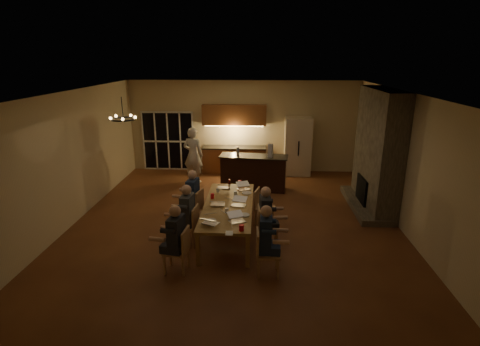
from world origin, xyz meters
The scene contains 44 objects.
floor centered at (0.00, 0.00, 0.00)m, with size 9.00×9.00×0.00m, color brown.
back_wall centered at (0.00, 4.52, 1.60)m, with size 8.00×0.04×3.20m, color tan.
left_wall centered at (-4.02, 0.00, 1.60)m, with size 0.04×9.00×3.20m, color tan.
right_wall centered at (4.02, 0.00, 1.60)m, with size 0.04×9.00×3.20m, color tan.
ceiling centered at (0.00, 0.00, 3.22)m, with size 8.00×9.00×0.04m, color white.
french_doors centered at (-2.70, 4.47, 1.05)m, with size 1.86×0.08×2.10m, color black.
fireplace centered at (3.70, 1.20, 1.60)m, with size 0.58×2.50×3.20m, color #5F584B.
kitchenette centered at (-0.30, 4.20, 1.20)m, with size 2.24×0.68×2.40m, color brown, non-canonical shape.
refrigerator centered at (1.90, 4.15, 1.00)m, with size 0.90×0.68×2.00m, color beige.
dining_table centered at (-0.11, -0.66, 0.38)m, with size 1.10×2.90×0.75m, color #A28040.
bar_island centered at (0.41, 2.48, 0.54)m, with size 2.07×0.68×1.08m, color black.
chair_left_near centered at (-0.98, -2.25, 0.45)m, with size 0.44×0.44×0.89m, color tan, non-canonical shape.
chair_left_mid centered at (-0.98, -1.17, 0.45)m, with size 0.44×0.44×0.89m, color tan, non-canonical shape.
chair_left_far centered at (-1.04, -0.12, 0.45)m, with size 0.44×0.44×0.89m, color tan, non-canonical shape.
chair_right_near centered at (0.77, -2.27, 0.45)m, with size 0.44×0.44×0.89m, color tan, non-canonical shape.
chair_right_mid centered at (0.79, -1.12, 0.45)m, with size 0.44×0.44×0.89m, color tan, non-canonical shape.
chair_right_far centered at (0.73, -0.05, 0.45)m, with size 0.44×0.44×0.89m, color tan, non-canonical shape.
person_left_near centered at (-0.95, -2.29, 0.69)m, with size 0.60×0.60×1.38m, color #21232B, non-canonical shape.
person_right_near centered at (0.72, -2.21, 0.69)m, with size 0.60×0.60×1.38m, color #1C2746, non-canonical shape.
person_left_mid centered at (-0.96, -1.16, 0.69)m, with size 0.60×0.60×1.38m, color #3D4348, non-canonical shape.
person_right_mid centered at (0.72, -1.19, 0.69)m, with size 0.60×0.60×1.38m, color #21232B, non-canonical shape.
person_left_far centered at (-1.02, -0.10, 0.69)m, with size 0.60×0.60×1.38m, color #1C2746, non-canonical shape.
standing_person centered at (-1.56, 3.09, 0.91)m, with size 0.67×0.44×1.83m, color silver.
chandelier centered at (-2.22, -1.05, 2.75)m, with size 0.53×0.53×0.03m, color black.
laptop_a centered at (-0.38, -1.68, 0.86)m, with size 0.32×0.28×0.23m, color silver, non-canonical shape.
laptop_b centered at (0.14, -1.57, 0.86)m, with size 0.32×0.28×0.23m, color silver, non-canonical shape.
laptop_c centered at (-0.35, -0.68, 0.86)m, with size 0.32×0.28×0.23m, color silver, non-canonical shape.
laptop_d centered at (0.12, -0.71, 0.86)m, with size 0.32×0.28×0.23m, color silver, non-canonical shape.
laptop_e centered at (-0.32, 0.45, 0.86)m, with size 0.32×0.28×0.23m, color silver, non-canonical shape.
laptop_f centered at (0.21, 0.34, 0.86)m, with size 0.32×0.28×0.23m, color silver, non-canonical shape.
mug_front centered at (-0.11, -1.12, 0.80)m, with size 0.08×0.08×0.10m, color white.
mug_mid centered at (0.01, -0.05, 0.80)m, with size 0.09×0.09×0.10m, color white.
mug_back centered at (-0.44, 0.14, 0.80)m, with size 0.08×0.08×0.10m, color white.
redcup_near centered at (0.25, -1.97, 0.81)m, with size 0.10×0.10×0.12m, color red.
redcup_mid centered at (-0.52, -0.29, 0.81)m, with size 0.09×0.09×0.12m, color red.
redcup_far centered at (0.07, 0.71, 0.81)m, with size 0.10×0.10×0.12m, color red.
can_silver centered at (-0.02, -1.39, 0.81)m, with size 0.07×0.07×0.12m, color #B2B2B7.
can_cola centered at (-0.20, 0.79, 0.81)m, with size 0.06×0.06×0.12m, color #3F0F0C.
plate_near centered at (0.28, -1.24, 0.76)m, with size 0.23×0.23×0.02m, color white.
plate_left centered at (-0.40, -1.58, 0.76)m, with size 0.24×0.24×0.02m, color white.
plate_far centered at (0.28, 0.10, 0.76)m, with size 0.24×0.24×0.02m, color white.
notepad centered at (0.03, -2.11, 0.76)m, with size 0.14×0.20×0.01m, color white.
bar_bottle centered at (-0.08, 2.58, 1.20)m, with size 0.09×0.09×0.24m, color #99999E.
bar_blender centered at (0.91, 2.35, 1.28)m, with size 0.13×0.13×0.40m, color silver.
Camera 1 is at (0.57, -8.55, 3.99)m, focal length 28.00 mm.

